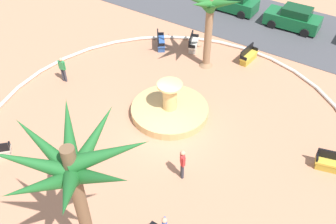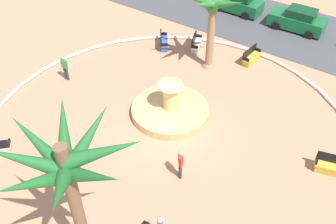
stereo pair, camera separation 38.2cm
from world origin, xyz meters
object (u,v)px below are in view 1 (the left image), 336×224
Objects in this scene: bench_west at (161,43)px; person_pedestrian_stroll at (62,68)px; bench_southwest at (193,44)px; fountain at (170,109)px; parked_car_second at (293,18)px; person_cyclist_photo at (182,163)px; parked_car_leftmost at (233,2)px; palm_tree_by_curb at (210,9)px; bench_southeast at (248,57)px; bench_east at (332,164)px; palm_tree_near_fountain at (73,175)px.

person_pedestrian_stroll reaches higher than bench_west.
bench_west is at bearing -151.87° from bench_southwest.
fountain reaches higher than bench_southwest.
person_cyclist_photo is at bearing -87.52° from parked_car_second.
person_pedestrian_stroll is 0.42× the size of parked_car_leftmost.
palm_tree_by_curb is 9.48m from person_pedestrian_stroll.
bench_west is at bearing -163.43° from bench_southeast.
parked_car_leftmost is (1.64, 7.82, 0.43)m from bench_west.
bench_west is at bearing 175.41° from palm_tree_by_curb.
palm_tree_by_curb is 1.29× the size of parked_car_second.
bench_southwest is at bearing 58.63° from person_pedestrian_stroll.
parked_car_second reaches higher than bench_southwest.
bench_east is (8.63, 0.91, 0.05)m from fountain.
bench_west is 0.93× the size of person_cyclist_photo.
bench_southeast is 0.98× the size of bench_southwest.
fountain is 1.06× the size of parked_car_second.
palm_tree_near_fountain is 16.70m from bench_west.
palm_tree_near_fountain is 1.65× the size of parked_car_second.
parked_car_second is at bearing 117.41° from bench_east.
palm_tree_by_curb is at bearing 102.51° from palm_tree_near_fountain.
person_cyclist_photo reaches higher than bench_southeast.
parked_car_second is at bearing 55.00° from bench_southwest.
bench_east is at bearing 6.00° from fountain.
fountain is 8.68m from bench_east.
bench_southeast is at bearing -97.85° from parked_car_second.
person_cyclist_photo is at bearing -50.51° from bench_west.
parked_car_leftmost is at bearing 103.28° from palm_tree_near_fountain.
bench_southeast is at bearing 44.40° from person_pedestrian_stroll.
person_pedestrian_stroll is (-9.55, 7.82, -4.31)m from palm_tree_near_fountain.
palm_tree_near_fountain is 12.55m from bench_east.
bench_east and bench_southwest have the same top height.
bench_west is at bearing 67.96° from person_pedestrian_stroll.
fountain is at bearing -99.51° from parked_car_second.
bench_west is 0.94× the size of person_pedestrian_stroll.
person_pedestrian_stroll is at bearing 140.71° from palm_tree_near_fountain.
parked_car_leftmost is (-2.12, 8.12, -3.20)m from palm_tree_by_curb.
palm_tree_near_fountain is 16.95m from bench_southwest.
palm_tree_near_fountain is at bearing -76.72° from parked_car_leftmost.
parked_car_leftmost is at bearing 178.87° from parked_car_second.
fountain is 7.20m from person_pedestrian_stroll.
parked_car_second is (-6.41, 12.36, 0.43)m from bench_east.
fountain is at bearing -69.82° from bench_southwest.
bench_west is 6.09m from bench_southeast.
bench_east is 1.06× the size of bench_west.
palm_tree_near_fountain is at bearing -86.26° from bench_southeast.
bench_east is (6.18, 9.76, -4.90)m from palm_tree_near_fountain.
palm_tree_near_fountain is at bearing -74.52° from fountain.
palm_tree_near_fountain reaches higher than person_pedestrian_stroll.
palm_tree_by_curb reaches higher than parked_car_second.
parked_car_leftmost is at bearing 132.52° from bench_east.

